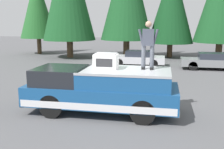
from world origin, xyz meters
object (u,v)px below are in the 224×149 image
(parked_car_silver, at_px, (138,58))
(compressor_unit, at_px, (106,61))
(person_on_truck_bed, at_px, (148,44))
(pickup_truck, at_px, (102,90))
(parked_car_grey, at_px, (211,61))

(parked_car_silver, bearing_deg, compressor_unit, 179.52)
(compressor_unit, distance_m, person_on_truck_bed, 1.61)
(pickup_truck, height_order, parked_car_grey, pickup_truck)
(pickup_truck, xyz_separation_m, parked_car_silver, (10.77, -0.25, -0.29))
(compressor_unit, relative_size, parked_car_grey, 0.20)
(pickup_truck, height_order, compressor_unit, compressor_unit)
(person_on_truck_bed, distance_m, parked_car_grey, 10.97)
(compressor_unit, xyz_separation_m, parked_car_grey, (10.25, -5.33, -1.35))
(person_on_truck_bed, xyz_separation_m, parked_car_grey, (10.08, -3.85, -1.97))
(compressor_unit, bearing_deg, pickup_truck, 113.11)
(compressor_unit, height_order, person_on_truck_bed, person_on_truck_bed)
(parked_car_grey, bearing_deg, parked_car_silver, 84.96)
(compressor_unit, height_order, parked_car_silver, compressor_unit)
(pickup_truck, distance_m, parked_car_grey, 11.68)
(person_on_truck_bed, height_order, parked_car_grey, person_on_truck_bed)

